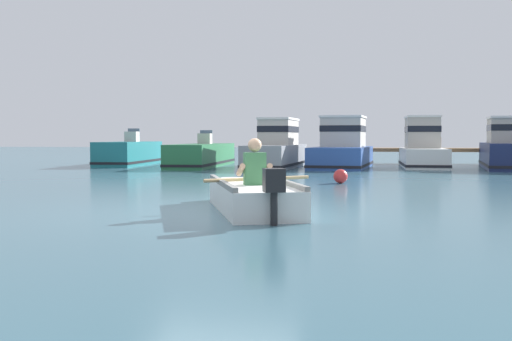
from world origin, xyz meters
TOP-DOWN VIEW (x-y plane):
  - ground_plane at (0.00, 0.00)m, footprint 120.00×120.00m
  - rowboat_with_person at (0.53, 0.07)m, footprint 2.06×3.64m
  - moored_boat_teal at (-7.37, 15.08)m, footprint 1.75×5.03m
  - moored_boat_green at (-4.02, 14.65)m, footprint 1.68×6.71m
  - moored_boat_grey at (-0.83, 14.17)m, footprint 2.04×5.87m
  - moored_boat_blue at (1.75, 14.42)m, footprint 2.61×5.11m
  - moored_boat_white at (4.95, 15.41)m, footprint 1.72×4.52m
  - moored_boat_navy at (8.16, 14.83)m, footprint 2.69×5.74m
  - mooring_buoy at (1.84, 6.14)m, footprint 0.37×0.37m

SIDE VIEW (x-z plane):
  - ground_plane at x=0.00m, z-range 0.00..0.00m
  - mooring_buoy at x=1.84m, z-range 0.00..0.37m
  - rowboat_with_person at x=0.53m, z-range -0.34..0.85m
  - moored_boat_green at x=-4.02m, z-range -0.31..1.19m
  - moored_boat_teal at x=-7.37m, z-range -0.31..1.28m
  - moored_boat_grey at x=-0.83m, z-range -0.25..1.72m
  - moored_boat_blue at x=1.75m, z-range -0.27..1.78m
  - moored_boat_navy at x=8.16m, z-range -0.25..1.76m
  - moored_boat_white at x=4.95m, z-range -0.28..1.79m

